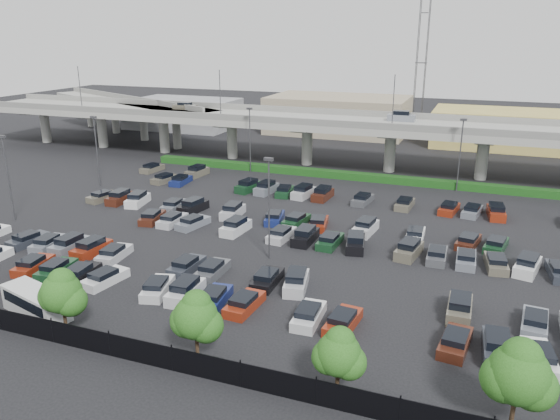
{
  "coord_description": "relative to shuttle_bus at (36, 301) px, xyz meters",
  "views": [
    {
      "loc": [
        18.76,
        -54.84,
        21.64
      ],
      "look_at": [
        -2.31,
        1.21,
        2.0
      ],
      "focal_mm": 35.0,
      "sensor_mm": 36.0,
      "label": 1
    }
  ],
  "objects": [
    {
      "name": "shuttle_bus",
      "position": [
        0.0,
        0.0,
        0.0
      ],
      "size": [
        6.93,
        3.9,
        2.11
      ],
      "color": "silver",
      "rests_on": "ground"
    },
    {
      "name": "on_ramp",
      "position": [
        -38.88,
        68.2,
        5.71
      ],
      "size": [
        50.93,
        30.13,
        8.8
      ],
      "color": "#97978F",
      "rests_on": "ground"
    },
    {
      "name": "comm_tower",
      "position": [
        17.22,
        99.15,
        14.46
      ],
      "size": [
        2.4,
        2.4,
        30.0
      ],
      "color": "#444448",
      "rests_on": "ground"
    },
    {
      "name": "hedge",
      "position": [
        13.22,
        50.15,
        -0.6
      ],
      "size": [
        66.0,
        1.6,
        1.1
      ],
      "primitive_type": "cube",
      "color": "#184213",
      "rests_on": "ground"
    },
    {
      "name": "parked_cars",
      "position": [
        13.2,
        21.2,
        -0.53
      ],
      "size": [
        62.95,
        41.63,
        1.67
      ],
      "color": "#4D4F54",
      "rests_on": "ground"
    },
    {
      "name": "tree_row",
      "position": [
        13.92,
        -1.38,
        2.37
      ],
      "size": [
        65.07,
        3.66,
        5.94
      ],
      "color": "#332316",
      "rests_on": "ground"
    },
    {
      "name": "fence",
      "position": [
        13.17,
        -2.85,
        -0.25
      ],
      "size": [
        70.0,
        0.1,
        2.0
      ],
      "color": "black",
      "rests_on": "ground"
    },
    {
      "name": "light_poles",
      "position": [
        9.09,
        27.15,
        5.09
      ],
      "size": [
        66.9,
        48.38,
        10.3
      ],
      "color": "#444448",
      "rests_on": "ground"
    },
    {
      "name": "distant_buildings",
      "position": [
        25.59,
        86.96,
        2.6
      ],
      "size": [
        138.0,
        24.0,
        9.0
      ],
      "color": "slate",
      "rests_on": "ground"
    },
    {
      "name": "overpass",
      "position": [
        13.05,
        57.18,
        5.82
      ],
      "size": [
        150.0,
        13.0,
        15.8
      ],
      "color": "#97978F",
      "rests_on": "ground"
    },
    {
      "name": "ground",
      "position": [
        13.22,
        25.15,
        -1.15
      ],
      "size": [
        280.0,
        280.0,
        0.0
      ],
      "primitive_type": "plane",
      "color": "black"
    }
  ]
}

